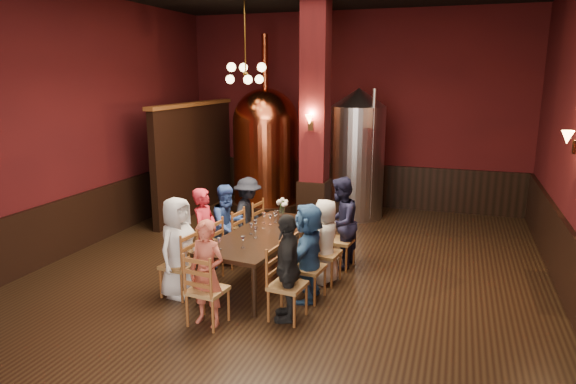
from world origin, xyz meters
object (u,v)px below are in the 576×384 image
(dining_table, at_px, (265,237))
(steel_vessel, at_px, (357,154))
(person_0, at_px, (178,247))
(person_2, at_px, (228,225))
(person_1, at_px, (205,234))
(copper_kettle, at_px, (266,148))
(rose_vase, at_px, (282,205))

(dining_table, height_order, steel_vessel, steel_vessel)
(person_0, relative_size, person_2, 1.06)
(person_0, distance_m, steel_vessel, 5.21)
(person_0, bearing_deg, person_2, 1.77)
(person_1, relative_size, steel_vessel, 0.51)
(person_2, bearing_deg, steel_vessel, 6.67)
(person_1, distance_m, copper_kettle, 4.40)
(person_0, distance_m, person_1, 0.67)
(dining_table, relative_size, steel_vessel, 0.89)
(dining_table, bearing_deg, person_1, -158.78)
(person_2, xyz_separation_m, copper_kettle, (-0.71, 3.64, 0.76))
(copper_kettle, distance_m, rose_vase, 3.55)
(person_0, distance_m, person_2, 1.33)
(steel_vessel, distance_m, rose_vase, 3.24)
(dining_table, bearing_deg, person_0, -130.36)
(dining_table, distance_m, person_0, 1.31)
(person_2, distance_m, rose_vase, 0.95)
(person_1, bearing_deg, person_2, -8.56)
(dining_table, distance_m, person_1, 0.91)
(copper_kettle, xyz_separation_m, rose_vase, (1.49, -3.19, -0.46))
(person_0, distance_m, rose_vase, 2.02)
(person_0, relative_size, copper_kettle, 0.37)
(person_2, bearing_deg, person_1, -158.42)
(dining_table, height_order, copper_kettle, copper_kettle)
(dining_table, relative_size, person_1, 1.75)
(copper_kettle, bearing_deg, person_2, -78.98)
(dining_table, bearing_deg, copper_kettle, 117.12)
(person_1, relative_size, copper_kettle, 0.36)
(person_0, xyz_separation_m, steel_vessel, (1.58, 4.92, 0.68))
(person_0, xyz_separation_m, person_1, (0.08, 0.67, -0.00))
(dining_table, distance_m, copper_kettle, 4.40)
(person_0, height_order, rose_vase, person_0)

